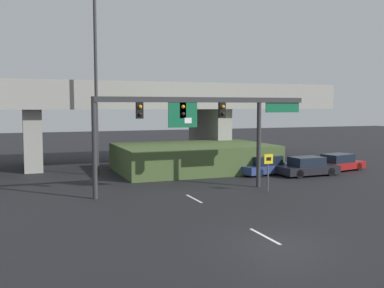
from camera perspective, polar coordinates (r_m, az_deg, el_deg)
ground_plane at (r=17.91m, az=11.05°, el=-12.37°), size 160.00×160.00×0.00m
lane_markings at (r=29.44m, az=-2.56°, el=-5.47°), size 0.14×42.06×0.01m
signal_gantry at (r=27.41m, az=0.68°, el=3.56°), size 13.77×0.44×5.81m
speed_limit_sign at (r=27.90m, az=9.66°, el=-2.86°), size 0.60×0.11×2.40m
highway_light_pole_near at (r=34.81m, az=-12.13°, el=9.43°), size 0.70×0.36×15.47m
overpass_bridge at (r=41.57m, az=-8.31°, el=4.69°), size 38.77×9.42×7.31m
grass_embankment at (r=36.61m, az=0.16°, el=-1.73°), size 12.20×8.14×2.15m
parked_sedan_near_right at (r=35.25m, az=9.31°, el=-2.73°), size 4.90×2.84×1.43m
parked_sedan_mid_right at (r=35.19m, az=14.49°, el=-2.83°), size 4.63×1.99×1.43m
parked_sedan_far_right at (r=38.56m, az=18.13°, el=-2.29°), size 4.87×2.74×1.38m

